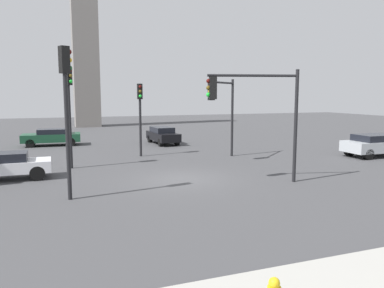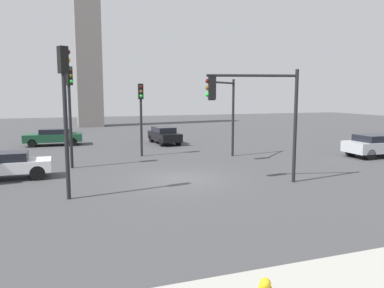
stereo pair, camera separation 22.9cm
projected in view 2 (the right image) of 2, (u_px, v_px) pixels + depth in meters
name	position (u px, v px, depth m)	size (l,w,h in m)	color
ground_plane	(182.00, 179.00, 18.27)	(107.35, 107.35, 0.00)	#424244
traffic_light_0	(141.00, 106.00, 24.62)	(0.34, 0.47, 4.76)	black
traffic_light_1	(223.00, 102.00, 23.22)	(2.73, 2.42, 5.04)	black
traffic_light_2	(254.00, 102.00, 17.02)	(4.13, 1.24, 5.19)	black
traffic_light_3	(70.00, 98.00, 20.50)	(0.46, 0.48, 5.56)	black
traffic_light_4	(65.00, 95.00, 14.28)	(0.49, 0.42, 5.85)	black
car_1	(54.00, 136.00, 30.25)	(4.54, 2.19, 1.34)	#19472D
car_2	(7.00, 165.00, 18.10)	(3.93, 1.59, 1.32)	silver
car_3	(164.00, 135.00, 31.23)	(1.91, 4.18, 1.39)	black
car_5	(378.00, 145.00, 24.69)	(4.46, 2.03, 1.47)	#ADB2B7
skyline_tower	(87.00, 32.00, 46.88)	(3.09, 3.09, 23.44)	gray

